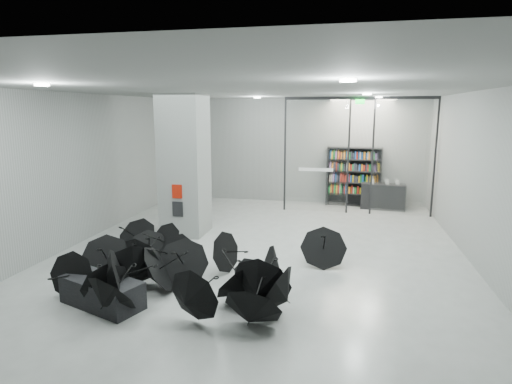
% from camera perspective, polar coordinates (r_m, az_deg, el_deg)
% --- Properties ---
extents(room, '(14.00, 14.02, 4.01)m').
position_cam_1_polar(room, '(9.62, -0.11, 6.72)').
color(room, gray).
rests_on(room, ground).
extents(column, '(1.20, 1.20, 4.00)m').
position_cam_1_polar(column, '(12.34, -9.57, 3.57)').
color(column, slate).
rests_on(column, ground).
extents(fire_cabinet, '(0.28, 0.04, 0.38)m').
position_cam_1_polar(fire_cabinet, '(11.88, -10.56, 0.07)').
color(fire_cabinet, '#A50A07').
rests_on(fire_cabinet, column).
extents(info_panel, '(0.30, 0.03, 0.42)m').
position_cam_1_polar(info_panel, '(11.98, -10.48, -2.27)').
color(info_panel, black).
rests_on(info_panel, column).
extents(exit_sign, '(0.30, 0.06, 0.15)m').
position_cam_1_polar(exit_sign, '(14.69, 13.80, 11.69)').
color(exit_sign, '#0CE533').
rests_on(exit_sign, room).
extents(glass_partition, '(5.06, 0.08, 4.00)m').
position_cam_1_polar(glass_partition, '(14.95, 13.46, 5.39)').
color(glass_partition, silver).
rests_on(glass_partition, ground).
extents(bench, '(1.73, 1.19, 0.51)m').
position_cam_1_polar(bench, '(8.51, -19.96, -12.55)').
color(bench, black).
rests_on(bench, ground).
extents(bookshelf, '(2.02, 0.58, 2.20)m').
position_cam_1_polar(bookshelf, '(16.32, 12.99, 2.02)').
color(bookshelf, black).
rests_on(bookshelf, ground).
extents(shop_counter, '(1.60, 0.77, 0.93)m').
position_cam_1_polar(shop_counter, '(16.13, 16.70, -0.55)').
color(shop_counter, black).
rests_on(shop_counter, ground).
extents(umbrella_cluster, '(5.81, 4.79, 1.32)m').
position_cam_1_polar(umbrella_cluster, '(8.74, -9.40, -10.96)').
color(umbrella_cluster, black).
rests_on(umbrella_cluster, ground).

